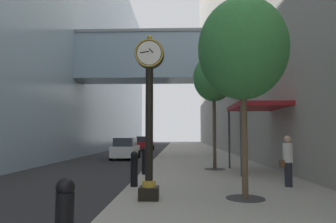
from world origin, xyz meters
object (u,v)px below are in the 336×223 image
street_tree_mid_near (214,79)px  pedestrian_walking (288,159)px  street_tree_near (243,49)px  bollard_fourth (145,160)px  car_white_near (126,149)px  street_clock (149,107)px  bollard_third (134,168)px  car_red_mid (145,144)px  bollard_nearest (65,221)px

street_tree_mid_near → pedestrian_walking: (1.94, -5.31, -3.87)m
street_tree_near → pedestrian_walking: 4.41m
bollard_fourth → car_white_near: (-2.68, 10.33, 0.03)m
street_clock → bollard_third: 2.97m
street_tree_mid_near → street_tree_near: bearing=-90.0°
car_red_mid → bollard_third: bearing=-84.5°
street_tree_near → car_white_near: size_ratio=1.44×
bollard_third → car_red_mid: size_ratio=0.26×
pedestrian_walking → car_white_near: pedestrian_walking is taller
street_tree_mid_near → bollard_nearest: bearing=-106.0°
bollard_third → street_tree_mid_near: bearing=57.8°
street_tree_near → pedestrian_walking: street_tree_near is taller
car_red_mid → bollard_nearest: bearing=-85.6°
bollard_nearest → street_tree_mid_near: size_ratio=0.20×
bollard_fourth → pedestrian_walking: pedestrian_walking is taller
car_red_mid → car_white_near: bearing=-90.8°
street_clock → bollard_nearest: street_clock is taller
bollard_fourth → street_tree_near: size_ratio=0.21×
bollard_nearest → street_tree_mid_near: bearing=74.0°
street_tree_near → pedestrian_walking: size_ratio=3.29×
bollard_fourth → street_tree_mid_near: 5.84m
street_tree_mid_near → car_white_near: bearing=127.0°
street_clock → street_tree_near: 3.24m
street_clock → pedestrian_walking: size_ratio=2.65×
street_clock → street_tree_mid_near: size_ratio=0.77×
street_tree_near → car_red_mid: bearing=102.1°
street_tree_mid_near → car_red_mid: bearing=106.3°
bollard_nearest → car_white_near: 20.41m
bollard_fourth → street_tree_mid_near: bearing=32.3°
pedestrian_walking → bollard_third: bearing=-178.1°
bollard_third → street_tree_near: bearing=-28.6°
bollard_third → car_red_mid: car_red_mid is taller
street_clock → car_white_near: (-3.40, 15.74, -1.92)m
car_white_near → car_red_mid: bearing=89.2°
bollard_nearest → car_red_mid: size_ratio=0.26×
street_tree_mid_near → car_white_near: street_tree_mid_near is taller
street_clock → pedestrian_walking: street_clock is taller
bollard_third → car_red_mid: bearing=95.5°
street_tree_mid_near → car_red_mid: 21.69m
street_tree_near → car_white_near: street_tree_near is taller
car_white_near → car_red_mid: car_red_mid is taller
bollard_fourth → car_white_near: car_white_near is taller
street_clock → pedestrian_walking: (4.68, 2.29, -1.65)m
bollard_fourth → street_tree_mid_near: size_ratio=0.20×
street_clock → bollard_fourth: street_clock is taller
bollard_third → car_white_near: (-2.68, 13.63, 0.03)m
street_clock → pedestrian_walking: 5.46m
street_tree_mid_near → car_white_near: 11.00m
street_clock → street_tree_mid_near: 8.37m
street_tree_mid_near → car_red_mid: (-5.97, 20.44, -4.11)m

